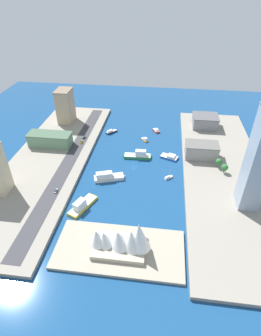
% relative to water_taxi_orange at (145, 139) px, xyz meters
% --- Properties ---
extents(ground_plane, '(440.00, 440.00, 0.00)m').
position_rel_water_taxi_orange_xyz_m(ground_plane, '(5.89, 49.36, -1.32)').
color(ground_plane, navy).
extents(quay_west, '(70.00, 240.00, 2.96)m').
position_rel_water_taxi_orange_xyz_m(quay_west, '(-73.80, 49.36, 0.16)').
color(quay_west, gray).
rests_on(quay_west, ground_plane).
extents(quay_east, '(70.00, 240.00, 2.96)m').
position_rel_water_taxi_orange_xyz_m(quay_east, '(85.57, 49.36, 0.16)').
color(quay_east, gray).
rests_on(quay_east, ground_plane).
extents(peninsula_point, '(81.33, 38.90, 2.00)m').
position_rel_water_taxi_orange_xyz_m(peninsula_point, '(3.95, 142.33, -0.32)').
color(peninsula_point, '#A89E89').
rests_on(peninsula_point, ground_plane).
extents(road_strip, '(12.49, 228.00, 0.15)m').
position_rel_water_taxi_orange_xyz_m(road_strip, '(65.86, 49.36, 1.72)').
color(road_strip, '#38383D').
rests_on(road_strip, quay_east).
extents(water_taxi_orange, '(8.84, 9.98, 3.57)m').
position_rel_water_taxi_orange_xyz_m(water_taxi_orange, '(0.00, 0.00, 0.00)').
color(water_taxi_orange, orange).
rests_on(water_taxi_orange, ground_plane).
extents(ferry_green_doubledeck, '(27.71, 8.66, 7.95)m').
position_rel_water_taxi_orange_xyz_m(ferry_green_doubledeck, '(3.50, 33.50, 1.30)').
color(ferry_green_doubledeck, '#2D8C4C').
rests_on(ferry_green_doubledeck, ground_plane).
extents(patrol_launch_navy, '(11.99, 12.47, 3.73)m').
position_rel_water_taxi_orange_xyz_m(patrol_launch_navy, '(38.54, -12.83, 0.10)').
color(patrol_launch_navy, '#1E284C').
rests_on(patrol_launch_navy, ground_plane).
extents(tugboat_red, '(8.71, 10.87, 3.65)m').
position_rel_water_taxi_orange_xyz_m(tugboat_red, '(-10.84, -22.13, 0.04)').
color(tugboat_red, red).
rests_on(tugboat_red, ground_plane).
extents(sailboat_small_white, '(8.27, 7.37, 9.63)m').
position_rel_water_taxi_orange_xyz_m(sailboat_small_white, '(-25.83, 62.93, -0.30)').
color(sailboat_small_white, white).
rests_on(sailboat_small_white, ground_plane).
extents(ferry_yellow_fast, '(18.03, 27.51, 7.73)m').
position_rel_water_taxi_orange_xyz_m(ferry_yellow_fast, '(38.16, 107.52, 1.19)').
color(ferry_yellow_fast, yellow).
rests_on(ferry_yellow_fast, ground_plane).
extents(catamaran_blue, '(18.25, 13.47, 3.85)m').
position_rel_water_taxi_orange_xyz_m(catamaran_blue, '(-26.42, 30.73, 0.14)').
color(catamaran_blue, blue).
rests_on(catamaran_blue, ground_plane).
extents(ferry_white_commuter, '(27.53, 15.76, 7.26)m').
position_rel_water_taxi_orange_xyz_m(ferry_white_commuter, '(25.71, 70.87, 1.39)').
color(ferry_white_commuter, silver).
rests_on(ferry_white_commuter, ground_plane).
extents(carpark_squat_concrete, '(30.48, 18.23, 13.70)m').
position_rel_water_taxi_orange_xyz_m(carpark_squat_concrete, '(-55.08, 28.76, 8.52)').
color(carpark_squat_concrete, gray).
rests_on(carpark_squat_concrete, quay_west).
extents(tower_tall_glass, '(14.80, 19.01, 75.70)m').
position_rel_water_taxi_orange_xyz_m(tower_tall_glass, '(-83.32, 89.89, 39.52)').
color(tower_tall_glass, '#8C9EB2').
rests_on(tower_tall_glass, quay_west).
extents(warehouse_low_gray, '(27.88, 24.55, 13.05)m').
position_rel_water_taxi_orange_xyz_m(warehouse_low_gray, '(-64.47, -36.21, 8.20)').
color(warehouse_low_gray, gray).
rests_on(warehouse_low_gray, quay_west).
extents(terminal_long_green, '(43.04, 17.09, 12.75)m').
position_rel_water_taxi_orange_xyz_m(terminal_long_green, '(93.03, 26.15, 8.05)').
color(terminal_long_green, slate).
rests_on(terminal_long_green, quay_east).
extents(apartment_midrise_tan, '(16.28, 22.96, 37.67)m').
position_rel_water_taxi_orange_xyz_m(apartment_midrise_tan, '(94.03, -28.95, 20.51)').
color(apartment_midrise_tan, tan).
rests_on(apartment_midrise_tan, quay_east).
extents(suv_black, '(1.87, 4.51, 1.45)m').
position_rel_water_taxi_orange_xyz_m(suv_black, '(63.51, 8.81, 2.52)').
color(suv_black, black).
rests_on(suv_black, road_strip).
extents(sedan_silver, '(2.12, 5.14, 1.42)m').
position_rel_water_taxi_orange_xyz_m(sedan_silver, '(62.38, 95.68, 2.50)').
color(sedan_silver, black).
rests_on(sedan_silver, road_strip).
extents(taxi_yellow_cab, '(2.19, 5.21, 1.61)m').
position_rel_water_taxi_orange_xyz_m(taxi_yellow_cab, '(63.74, 18.05, 2.58)').
color(taxi_yellow_cab, black).
rests_on(taxi_yellow_cab, road_strip).
extents(traffic_light_waterfront, '(0.36, 0.36, 6.50)m').
position_rel_water_taxi_orange_xyz_m(traffic_light_waterfront, '(58.22, 16.85, 5.98)').
color(traffic_light_waterfront, black).
rests_on(traffic_light_waterfront, quay_east).
extents(opera_landmark, '(39.21, 21.55, 24.23)m').
position_rel_water_taxi_orange_xyz_m(opera_landmark, '(1.45, 142.33, 9.34)').
color(opera_landmark, '#BCAD93').
rests_on(opera_landmark, peninsula_point).
extents(park_tree_cluster, '(9.61, 13.16, 8.64)m').
position_rel_water_taxi_orange_xyz_m(park_tree_cluster, '(-71.21, 48.59, 7.22)').
color(park_tree_cluster, brown).
rests_on(park_tree_cluster, quay_west).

